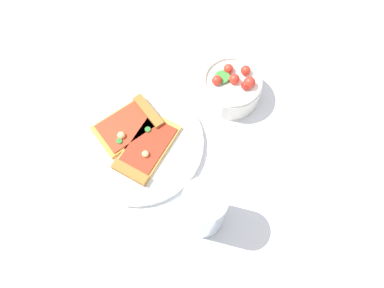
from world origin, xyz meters
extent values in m
plane|color=silver|center=(0.00, 0.00, 0.00)|extent=(2.40, 2.40, 0.00)
cylinder|color=silver|center=(0.03, 0.00, 0.01)|extent=(0.26, 0.26, 0.01)
cube|color=gold|center=(0.02, 0.02, 0.02)|extent=(0.15, 0.16, 0.01)
cube|color=#A36B2D|center=(0.06, 0.06, 0.02)|extent=(0.07, 0.07, 0.01)
cube|color=#B22D19|center=(0.02, 0.02, 0.02)|extent=(0.13, 0.14, 0.00)
sphere|color=#F2D87F|center=(0.02, 0.04, 0.03)|extent=(0.01, 0.01, 0.01)
cylinder|color=#2D722D|center=(0.01, -0.02, 0.03)|extent=(0.01, 0.01, 0.00)
cube|color=gold|center=(0.05, -0.04, 0.02)|extent=(0.15, 0.13, 0.01)
cube|color=#A36B2D|center=(0.00, -0.06, 0.02)|extent=(0.05, 0.09, 0.02)
cube|color=red|center=(0.05, -0.04, 0.02)|extent=(0.13, 0.11, 0.00)
cylinder|color=#2D722D|center=(0.07, -0.01, 0.03)|extent=(0.01, 0.01, 0.00)
sphere|color=#F2D87F|center=(0.06, -0.02, 0.03)|extent=(0.02, 0.02, 0.02)
cylinder|color=white|center=(-0.18, -0.07, 0.03)|extent=(0.13, 0.13, 0.05)
torus|color=white|center=(-0.18, -0.07, 0.06)|extent=(0.12, 0.12, 0.01)
sphere|color=red|center=(-0.21, -0.09, 0.06)|extent=(0.02, 0.02, 0.02)
sphere|color=red|center=(-0.20, -0.05, 0.06)|extent=(0.02, 0.02, 0.02)
sphere|color=red|center=(-0.18, -0.10, 0.06)|extent=(0.02, 0.02, 0.02)
sphere|color=red|center=(-0.15, -0.08, 0.06)|extent=(0.02, 0.02, 0.02)
sphere|color=red|center=(-0.18, -0.07, 0.06)|extent=(0.02, 0.02, 0.02)
sphere|color=red|center=(-0.21, -0.06, 0.06)|extent=(0.02, 0.02, 0.02)
cylinder|color=#388433|center=(-0.16, -0.08, 0.06)|extent=(0.04, 0.04, 0.01)
cylinder|color=silver|center=(-0.06, 0.18, 0.07)|extent=(0.08, 0.08, 0.14)
cylinder|color=black|center=(-0.06, 0.18, 0.05)|extent=(0.07, 0.07, 0.10)
cube|color=white|center=(-0.07, 0.18, 0.09)|extent=(0.02, 0.02, 0.02)
cube|color=white|center=(-0.06, 0.16, 0.09)|extent=(0.02, 0.02, 0.02)
camera|label=1|loc=(0.00, 0.33, 0.71)|focal=35.08mm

